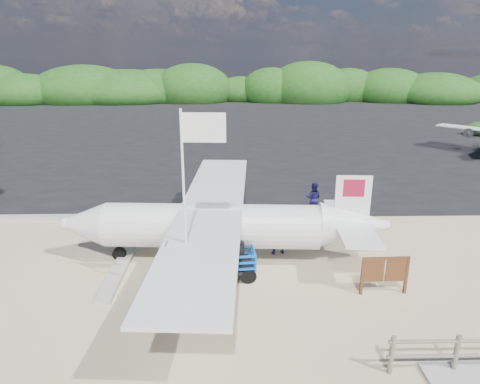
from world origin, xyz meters
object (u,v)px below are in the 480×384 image
(flagpole, at_px, (189,307))
(aircraft_large, at_px, (376,139))
(crew_c, at_px, (354,214))
(aircraft_small, at_px, (120,124))
(crew_a, at_px, (278,230))
(crew_b, at_px, (313,198))
(baggage_cart, at_px, (221,277))
(signboard, at_px, (382,294))

(flagpole, relative_size, aircraft_large, 0.42)
(crew_c, xyz_separation_m, aircraft_small, (-16.79, 29.47, -0.80))
(crew_a, relative_size, aircraft_large, 0.14)
(crew_b, bearing_deg, flagpole, 76.67)
(aircraft_large, xyz_separation_m, aircraft_small, (-24.47, 9.23, 0.00))
(baggage_cart, height_order, crew_b, crew_b)
(crew_c, relative_size, aircraft_small, 0.22)
(crew_b, xyz_separation_m, crew_c, (1.26, -2.21, 0.06))
(baggage_cart, xyz_separation_m, crew_b, (4.16, 5.88, 0.75))
(baggage_cart, height_order, crew_a, crew_a)
(flagpole, bearing_deg, aircraft_large, 61.36)
(signboard, distance_m, crew_c, 4.91)
(baggage_cart, bearing_deg, crew_a, 34.74)
(baggage_cart, height_order, crew_c, crew_c)
(flagpole, xyz_separation_m, aircraft_large, (14.01, 25.66, 0.00))
(crew_b, distance_m, aircraft_large, 20.13)
(crew_b, xyz_separation_m, aircraft_large, (8.94, 18.02, -0.75))
(flagpole, distance_m, crew_a, 4.69)
(baggage_cart, relative_size, crew_c, 1.50)
(baggage_cart, xyz_separation_m, crew_a, (2.07, 1.73, 0.95))
(crew_c, relative_size, aircraft_large, 0.12)
(flagpole, distance_m, aircraft_large, 29.24)
(flagpole, xyz_separation_m, crew_c, (6.33, 5.43, 0.80))
(flagpole, height_order, crew_c, flagpole)
(flagpole, bearing_deg, crew_a, 49.43)
(signboard, distance_m, aircraft_large, 26.33)
(aircraft_large, height_order, aircraft_small, aircraft_large)
(signboard, bearing_deg, aircraft_large, 70.65)
(aircraft_large, bearing_deg, baggage_cart, 64.58)
(baggage_cart, relative_size, aircraft_small, 0.32)
(baggage_cart, distance_m, signboard, 5.16)
(baggage_cart, bearing_deg, aircraft_small, 103.84)
(crew_c, bearing_deg, aircraft_small, -53.49)
(baggage_cart, bearing_deg, aircraft_large, 56.18)
(crew_b, relative_size, aircraft_small, 0.20)
(crew_c, height_order, aircraft_large, aircraft_large)
(signboard, height_order, crew_c, crew_c)
(baggage_cart, height_order, signboard, signboard)
(crew_b, bearing_deg, crew_c, 139.91)
(crew_a, distance_m, crew_b, 4.65)
(flagpole, height_order, crew_b, flagpole)
(crew_b, height_order, aircraft_small, crew_b)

